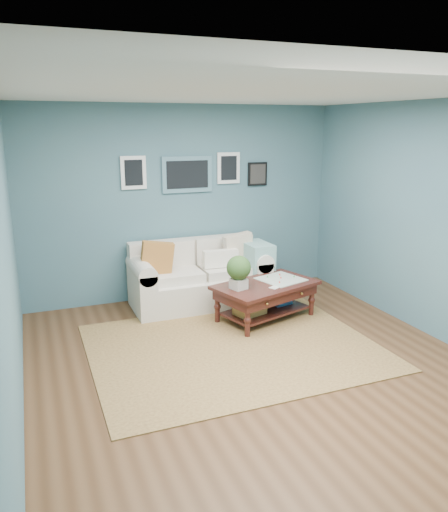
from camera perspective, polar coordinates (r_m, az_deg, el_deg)
room_shell at (r=4.85m, az=3.95°, el=2.16°), size 5.00×5.02×2.70m
area_rug at (r=5.68m, az=1.04°, el=-10.34°), size 3.10×2.48×0.01m
loveseat at (r=6.91m, az=-2.24°, el=-2.26°), size 1.90×0.86×0.97m
coffee_table at (r=6.31m, az=4.28°, el=-3.96°), size 1.44×1.08×0.89m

